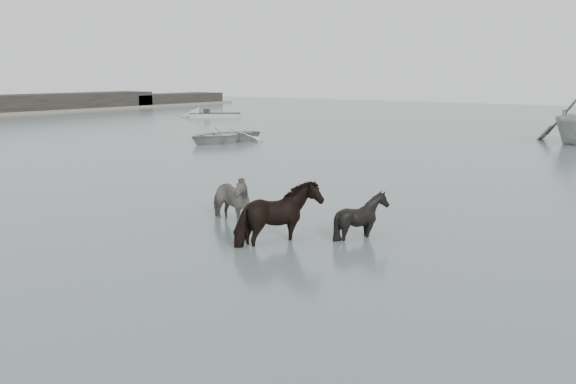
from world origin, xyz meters
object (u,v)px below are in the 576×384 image
object	(u,v)px
pony_black	(362,209)
rowboat_lead	(223,133)
pony_dark	(280,207)
pony_pinto	(228,193)

from	to	relation	value
pony_black	rowboat_lead	world-z (taller)	pony_black
pony_dark	pony_black	world-z (taller)	pony_dark
pony_pinto	pony_dark	distance (m)	2.53
rowboat_lead	pony_dark	bearing A→B (deg)	-39.54
pony_pinto	rowboat_lead	xyz separation A→B (m)	(-12.92, 14.45, -0.26)
pony_pinto	rowboat_lead	bearing A→B (deg)	54.31
pony_pinto	pony_dark	bearing A→B (deg)	-100.17
pony_dark	pony_pinto	bearing A→B (deg)	62.54
pony_black	rowboat_lead	xyz separation A→B (m)	(-16.44, 13.86, -0.19)
pony_pinto	pony_dark	xyz separation A→B (m)	(2.33, -0.97, 0.11)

